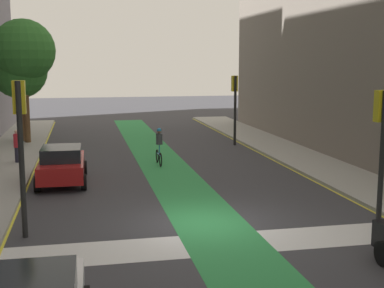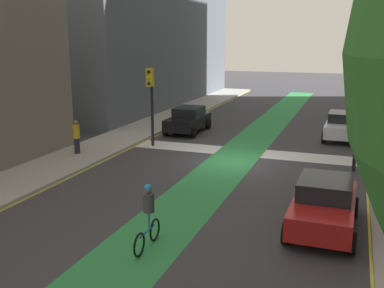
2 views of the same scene
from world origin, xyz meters
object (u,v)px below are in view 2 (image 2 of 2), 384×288
traffic_signal_near_right (151,92)px  pedestrian_sidewalk_right_a (76,136)px  traffic_signal_near_left (359,101)px  car_white_left_near (342,126)px  car_red_left_far (324,204)px  cyclist_in_lane (148,215)px  car_black_right_near (188,119)px

traffic_signal_near_right → pedestrian_sidewalk_right_a: bearing=50.9°
traffic_signal_near_left → car_white_left_near: (0.75, -6.93, -2.38)m
traffic_signal_near_left → car_red_left_far: bearing=83.0°
traffic_signal_near_left → car_white_left_near: 7.36m
traffic_signal_near_left → car_red_left_far: size_ratio=1.08×
traffic_signal_near_right → cyclist_in_lane: bearing=114.3°
pedestrian_sidewalk_right_a → cyclist_in_lane: bearing=133.9°
car_white_left_near → car_black_right_near: 9.31m
car_red_left_far → cyclist_in_lane: bearing=33.8°
traffic_signal_near_right → car_black_right_near: traffic_signal_near_right is taller
car_red_left_far → pedestrian_sidewalk_right_a: bearing=-22.1°
car_black_right_near → traffic_signal_near_right: bearing=82.9°
car_white_left_near → car_red_left_far: size_ratio=1.00×
pedestrian_sidewalk_right_a → car_white_left_near: bearing=-144.9°
traffic_signal_near_left → cyclist_in_lane: bearing=61.2°
traffic_signal_near_right → cyclist_in_lane: traffic_signal_near_right is taller
car_red_left_far → car_black_right_near: bearing=-53.9°
car_red_left_far → car_black_right_near: 15.53m
traffic_signal_near_right → car_black_right_near: (-0.53, -4.31, -2.17)m
traffic_signal_near_left → car_black_right_near: (9.99, -5.76, -2.38)m
traffic_signal_near_right → car_white_left_near: (-9.77, -5.48, -2.17)m
cyclist_in_lane → pedestrian_sidewalk_right_a: 11.18m
car_white_left_near → pedestrian_sidewalk_right_a: size_ratio=2.51×
car_black_right_near → cyclist_in_lane: (-4.58, 15.61, 0.17)m
traffic_signal_near_left → car_black_right_near: traffic_signal_near_left is taller
car_white_left_near → car_black_right_near: bearing=7.2°
car_black_right_near → pedestrian_sidewalk_right_a: (3.17, 7.55, 0.21)m
traffic_signal_near_right → car_black_right_near: size_ratio=1.00×
traffic_signal_near_right → car_white_left_near: bearing=-150.7°
car_black_right_near → cyclist_in_lane: cyclist_in_lane is taller
traffic_signal_near_right → traffic_signal_near_left: 10.62m
car_black_right_near → car_red_left_far: bearing=126.1°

